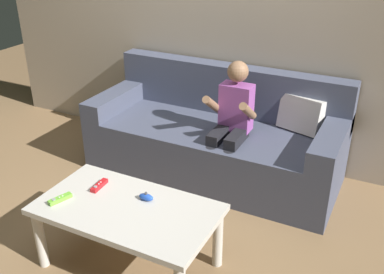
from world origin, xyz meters
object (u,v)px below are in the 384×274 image
(coffee_table, at_px, (127,216))
(game_remote_red_near_edge, at_px, (99,185))
(person_seated_on_couch, at_px, (231,121))
(nunchuk_blue, at_px, (146,197))
(game_remote_lime_far_corner, at_px, (60,199))
(couch, at_px, (217,139))

(coffee_table, relative_size, game_remote_red_near_edge, 7.24)
(person_seated_on_couch, height_order, nunchuk_blue, person_seated_on_couch)
(game_remote_red_near_edge, relative_size, nunchuk_blue, 1.56)
(coffee_table, bearing_deg, person_seated_on_couch, 79.65)
(game_remote_red_near_edge, xyz_separation_m, game_remote_lime_far_corner, (-0.11, -0.22, 0.00))
(game_remote_red_near_edge, bearing_deg, nunchuk_blue, 2.03)
(nunchuk_blue, relative_size, game_remote_lime_far_corner, 0.63)
(coffee_table, bearing_deg, game_remote_lime_far_corner, -162.13)
(nunchuk_blue, bearing_deg, person_seated_on_couch, 82.21)
(game_remote_red_near_edge, height_order, nunchuk_blue, nunchuk_blue)
(game_remote_red_near_edge, distance_m, game_remote_lime_far_corner, 0.25)
(couch, xyz_separation_m, game_remote_lime_far_corner, (-0.38, -1.37, 0.14))
(coffee_table, bearing_deg, nunchuk_blue, 59.38)
(coffee_table, height_order, nunchuk_blue, nunchuk_blue)
(nunchuk_blue, bearing_deg, couch, 92.76)
(person_seated_on_couch, xyz_separation_m, game_remote_lime_far_corner, (-0.57, -1.19, -0.13))
(game_remote_lime_far_corner, bearing_deg, game_remote_red_near_edge, 62.35)
(couch, xyz_separation_m, person_seated_on_couch, (0.19, -0.18, 0.27))
(nunchuk_blue, distance_m, game_remote_lime_far_corner, 0.50)
(person_seated_on_couch, distance_m, game_remote_lime_far_corner, 1.32)
(couch, relative_size, game_remote_lime_far_corner, 13.61)
(game_remote_red_near_edge, bearing_deg, game_remote_lime_far_corner, -117.65)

